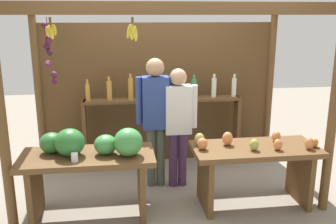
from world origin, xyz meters
The scene contains 7 objects.
ground_plane centered at (0.00, 0.00, 0.00)m, with size 12.00×12.00×0.00m, color gray.
market_stall centered at (-0.01, 0.41, 1.30)m, with size 3.49×1.83×2.26m.
fruit_counter_left centered at (-0.90, -0.65, 0.66)m, with size 1.42×0.64×1.00m.
fruit_counter_right centered at (0.92, -0.64, 0.54)m, with size 1.42×0.64×0.86m.
bottle_shelf_unit centered at (0.04, 0.64, 0.82)m, with size 2.24×0.22×1.36m.
vendor_man centered at (-0.13, 0.00, 0.99)m, with size 0.48×0.22×1.64m.
vendor_woman centered at (0.14, -0.04, 0.90)m, with size 0.48×0.21×1.52m.
Camera 1 is at (-0.57, -4.44, 2.15)m, focal length 40.04 mm.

